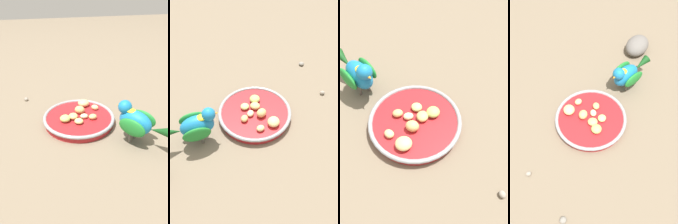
{
  "view_description": "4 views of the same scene",
  "coord_description": "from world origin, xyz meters",
  "views": [
    {
      "loc": [
        0.09,
        0.64,
        0.42
      ],
      "look_at": [
        -0.04,
        0.05,
        0.06
      ],
      "focal_mm": 37.4,
      "sensor_mm": 36.0,
      "label": 1
    },
    {
      "loc": [
        -0.57,
        -0.14,
        0.66
      ],
      "look_at": [
        -0.04,
        0.02,
        0.04
      ],
      "focal_mm": 44.06,
      "sensor_mm": 36.0,
      "label": 2
    },
    {
      "loc": [
        -0.03,
        -0.3,
        0.5
      ],
      "look_at": [
        -0.0,
        0.03,
        0.04
      ],
      "focal_mm": 38.0,
      "sensor_mm": 36.0,
      "label": 3
    },
    {
      "loc": [
        0.45,
        -0.0,
        0.78
      ],
      "look_at": [
        -0.02,
        0.03,
        0.06
      ],
      "focal_mm": 45.19,
      "sensor_mm": 36.0,
      "label": 4
    }
  ],
  "objects": [
    {
      "name": "feeding_bowl",
      "position": [
        -0.03,
        0.02,
        0.01
      ],
      "size": [
        0.23,
        0.23,
        0.03
      ],
      "color": "#AD1E23",
      "rests_on": "ground_plane"
    },
    {
      "name": "apple_piece_0",
      "position": [
        -0.09,
        -0.01,
        0.03
      ],
      "size": [
        0.03,
        0.03,
        0.02
      ],
      "primitive_type": "ellipsoid",
      "rotation": [
        0.0,
        0.0,
        5.49
      ],
      "color": "#E5C67F",
      "rests_on": "feeding_bowl"
    },
    {
      "name": "parrot",
      "position": [
        -0.16,
        0.15,
        0.07
      ],
      "size": [
        0.12,
        0.15,
        0.12
      ],
      "rotation": [
        0.0,
        0.0,
        -0.93
      ],
      "color": "#59544C",
      "rests_on": "ground_plane"
    },
    {
      "name": "apple_piece_5",
      "position": [
        0.02,
        0.04,
        0.03
      ],
      "size": [
        0.04,
        0.04,
        0.02
      ],
      "primitive_type": "ellipsoid",
      "rotation": [
        0.0,
        0.0,
        3.59
      ],
      "color": "#B2CC66",
      "rests_on": "feeding_bowl"
    },
    {
      "name": "apple_piece_1",
      "position": [
        -0.01,
        0.03,
        0.03
      ],
      "size": [
        0.03,
        0.03,
        0.02
      ],
      "primitive_type": "ellipsoid",
      "rotation": [
        0.0,
        0.0,
        1.51
      ],
      "color": "tan",
      "rests_on": "feeding_bowl"
    },
    {
      "name": "apple_piece_4",
      "position": [
        -0.03,
        -0.0,
        0.03
      ],
      "size": [
        0.04,
        0.04,
        0.03
      ],
      "primitive_type": "ellipsoid",
      "rotation": [
        0.0,
        0.0,
        2.79
      ],
      "color": "tan",
      "rests_on": "feeding_bowl"
    },
    {
      "name": "apple_piece_7",
      "position": [
        -0.02,
        0.06,
        0.03
      ],
      "size": [
        0.04,
        0.04,
        0.02
      ],
      "primitive_type": "ellipsoid",
      "rotation": [
        0.0,
        0.0,
        2.58
      ],
      "color": "#C6D17A",
      "rests_on": "feeding_bowl"
    },
    {
      "name": "ground_plane",
      "position": [
        0.0,
        0.0,
        0.0
      ],
      "size": [
        4.0,
        4.0,
        0.0
      ],
      "primitive_type": "plane",
      "color": "#756651"
    },
    {
      "name": "apple_piece_6",
      "position": [
        -0.04,
        0.03,
        0.03
      ],
      "size": [
        0.02,
        0.02,
        0.01
      ],
      "primitive_type": "ellipsoid",
      "rotation": [
        0.0,
        0.0,
        6.27
      ],
      "color": "beige",
      "rests_on": "feeding_bowl"
    },
    {
      "name": "pebble_0",
      "position": [
        0.14,
        -0.17,
        0.01
      ],
      "size": [
        0.02,
        0.02,
        0.01
      ],
      "primitive_type": "ellipsoid",
      "rotation": [
        0.0,
        0.0,
        1.9
      ],
      "color": "gray",
      "rests_on": "ground_plane"
    },
    {
      "name": "apple_piece_3",
      "position": [
        -0.07,
        0.04,
        0.03
      ],
      "size": [
        0.03,
        0.02,
        0.02
      ],
      "primitive_type": "ellipsoid",
      "rotation": [
        0.0,
        0.0,
        0.09
      ],
      "color": "tan",
      "rests_on": "feeding_bowl"
    },
    {
      "name": "apple_piece_2",
      "position": [
        -0.06,
        -0.04,
        0.03
      ],
      "size": [
        0.04,
        0.04,
        0.02
      ],
      "primitive_type": "ellipsoid",
      "rotation": [
        0.0,
        0.0,
        0.05
      ],
      "color": "#E5C67F",
      "rests_on": "feeding_bowl"
    }
  ]
}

